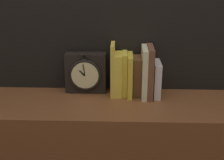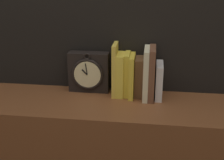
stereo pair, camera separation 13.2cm
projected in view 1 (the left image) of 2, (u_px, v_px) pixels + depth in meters
clock at (86, 73)px, 1.55m from camera, size 0.20×0.08×0.21m
book_slot0_yellow at (112, 70)px, 1.51m from camera, size 0.02×0.12×0.26m
book_slot1_yellow at (118, 74)px, 1.52m from camera, size 0.04×0.12×0.21m
book_slot2_yellow at (125, 74)px, 1.52m from camera, size 0.02×0.11×0.21m
book_slot3_yellow at (130, 75)px, 1.51m from camera, size 0.02×0.14×0.21m
book_slot4_brown at (137, 76)px, 1.53m from camera, size 0.04×0.11×0.19m
book_slot5_cream at (144, 72)px, 1.50m from camera, size 0.02×0.16×0.24m
book_slot6_brown at (150, 72)px, 1.49m from camera, size 0.03×0.15×0.25m
book_slot7_white at (157, 79)px, 1.52m from camera, size 0.03×0.14×0.17m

